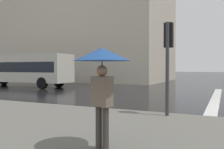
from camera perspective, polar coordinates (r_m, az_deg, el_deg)
haussmann_block_mid at (r=39.32m, az=-9.63°, el=14.02°), size 14.53×29.26×21.06m
traffic_signal_post at (r=8.68m, az=12.98°, el=5.96°), size 0.44×0.30×3.19m
city_bus at (r=24.94m, az=-20.93°, el=1.37°), size 2.60×11.00×3.00m
pedestrian_far_down_pavement at (r=4.86m, az=-2.33°, el=2.32°), size 1.14×1.14×2.03m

